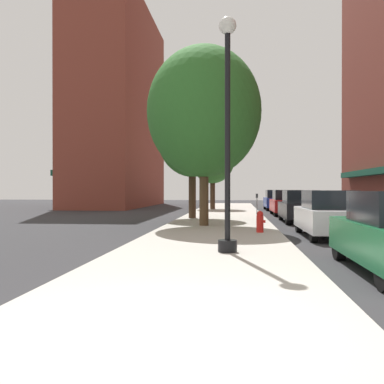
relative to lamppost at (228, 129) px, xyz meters
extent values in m
plane|color=#2D2D30|center=(3.45, 12.18, -3.20)|extent=(90.00, 90.00, 0.00)
cube|color=#B7B2A8|center=(-0.55, 13.18, -3.14)|extent=(4.80, 50.00, 0.12)
cube|color=brown|center=(-11.55, 31.18, 6.68)|extent=(6.00, 18.00, 19.77)
cube|color=#144C38|center=(-14.90, 31.18, -0.10)|extent=(0.90, 15.30, 0.50)
cylinder|color=black|center=(0.00, 0.00, -2.93)|extent=(0.48, 0.48, 0.30)
cylinder|color=black|center=(0.00, 0.00, -0.18)|extent=(0.14, 0.14, 5.20)
sphere|color=silver|center=(0.00, 0.00, 2.60)|extent=(0.44, 0.44, 0.44)
cylinder|color=red|center=(1.08, 5.02, -2.77)|extent=(0.26, 0.26, 0.62)
sphere|color=red|center=(1.08, 5.02, -2.41)|extent=(0.24, 0.24, 0.24)
cylinder|color=red|center=(1.22, 5.02, -2.68)|extent=(0.12, 0.10, 0.10)
cylinder|color=slate|center=(1.50, 16.10, -2.56)|extent=(0.06, 0.06, 1.05)
cube|color=#33383D|center=(1.50, 16.10, -1.90)|extent=(0.14, 0.09, 0.26)
cylinder|color=#4C3823|center=(-1.18, 7.74, -1.53)|extent=(0.40, 0.40, 3.11)
ellipsoid|color=#2D6B28|center=(-1.18, 7.74, 1.88)|extent=(4.96, 4.96, 5.71)
cylinder|color=#422D1E|center=(-1.69, 23.59, -1.69)|extent=(0.40, 0.40, 2.78)
ellipsoid|color=#2D6B28|center=(-1.69, 23.59, 1.05)|extent=(3.60, 3.60, 4.14)
cylinder|color=#422D1E|center=(-2.19, 12.51, -1.56)|extent=(0.40, 0.40, 3.04)
ellipsoid|color=#2D6B28|center=(-2.19, 12.51, 1.41)|extent=(3.87, 3.87, 4.45)
cylinder|color=black|center=(2.67, -0.22, -2.88)|extent=(0.22, 0.64, 0.64)
cylinder|color=black|center=(2.67, 6.35, -2.88)|extent=(0.22, 0.64, 0.64)
cylinder|color=black|center=(4.23, 6.35, -2.88)|extent=(0.22, 0.64, 0.64)
cylinder|color=black|center=(2.67, 3.15, -2.88)|extent=(0.22, 0.64, 0.64)
cylinder|color=black|center=(4.23, 3.15, -2.88)|extent=(0.22, 0.64, 0.64)
cube|color=silver|center=(3.45, 4.75, -2.56)|extent=(1.80, 4.30, 0.76)
cube|color=black|center=(3.45, 4.60, -1.86)|extent=(1.56, 2.20, 0.64)
cylinder|color=black|center=(2.67, 13.08, -2.88)|extent=(0.22, 0.64, 0.64)
cylinder|color=black|center=(4.23, 13.08, -2.88)|extent=(0.22, 0.64, 0.64)
cylinder|color=black|center=(2.67, 9.88, -2.88)|extent=(0.22, 0.64, 0.64)
cylinder|color=black|center=(4.23, 9.88, -2.88)|extent=(0.22, 0.64, 0.64)
cube|color=black|center=(3.45, 11.48, -2.56)|extent=(1.80, 4.30, 0.76)
cube|color=black|center=(3.45, 11.33, -1.86)|extent=(1.56, 2.20, 0.64)
cylinder|color=black|center=(2.67, 19.25, -2.88)|extent=(0.22, 0.64, 0.64)
cylinder|color=black|center=(4.23, 19.25, -2.88)|extent=(0.22, 0.64, 0.64)
cylinder|color=black|center=(2.67, 16.05, -2.88)|extent=(0.22, 0.64, 0.64)
cylinder|color=black|center=(4.23, 16.05, -2.88)|extent=(0.22, 0.64, 0.64)
cube|color=red|center=(3.45, 17.65, -2.56)|extent=(1.80, 4.30, 0.76)
cube|color=black|center=(3.45, 17.50, -1.86)|extent=(1.56, 2.20, 0.64)
cylinder|color=black|center=(2.67, 26.22, -2.88)|extent=(0.22, 0.64, 0.64)
cylinder|color=black|center=(4.23, 26.22, -2.88)|extent=(0.22, 0.64, 0.64)
cylinder|color=black|center=(2.67, 23.02, -2.88)|extent=(0.22, 0.64, 0.64)
cylinder|color=black|center=(4.23, 23.02, -2.88)|extent=(0.22, 0.64, 0.64)
cube|color=#1E389E|center=(3.45, 24.62, -2.56)|extent=(1.80, 4.30, 0.76)
cube|color=black|center=(3.45, 24.47, -1.86)|extent=(1.56, 2.20, 0.64)
camera|label=1|loc=(0.22, -10.67, -1.51)|focal=39.68mm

